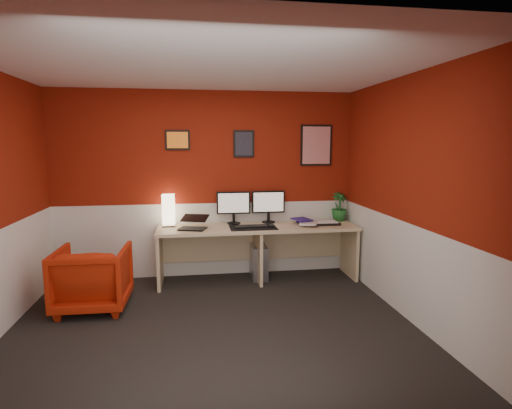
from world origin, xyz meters
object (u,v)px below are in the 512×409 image
Objects in this scene: desk at (258,253)px; zen_tray at (325,223)px; shoji_lamp at (169,211)px; armchair at (93,278)px; pc_tower at (259,261)px; potted_plant at (339,207)px; monitor_left at (234,203)px; laptop at (192,221)px; monitor_right at (268,202)px.

zen_tray is (0.92, -0.00, 0.38)m from desk.
shoji_lamp is 0.52× the size of armchair.
desk is 6.50× the size of shoji_lamp.
potted_plant is at bearing 6.29° from pc_tower.
monitor_left is at bearing 163.12° from pc_tower.
pc_tower is at bearing 30.59° from laptop.
monitor_left reaches higher than zen_tray.
desk is at bearing 179.88° from zen_tray.
pc_tower is (0.88, 0.19, -0.61)m from laptop.
potted_plant is at bearing 1.12° from shoji_lamp.
potted_plant reaches higher than laptop.
potted_plant is 3.31m from armchair.
monitor_right is at bearing 1.96° from monitor_left.
pc_tower is at bearing -156.98° from armchair.
laptop is 0.73× the size of pc_tower.
potted_plant is 0.52× the size of armchair.
potted_plant is 1.36m from pc_tower.
monitor_right is 0.76× the size of armchair.
pc_tower is (0.32, -0.10, -0.80)m from monitor_left.
monitor_left reaches higher than potted_plant.
laptop is 1.77m from zen_tray.
monitor_right reaches higher than zen_tray.
monitor_left is 0.86m from pc_tower.
pc_tower is 2.12m from armchair.
shoji_lamp reaches higher than desk.
zen_tray is at bearing 20.66° from laptop.
armchair reaches higher than pc_tower.
monitor_left is at bearing 46.26° from laptop.
laptop is 0.83× the size of potted_plant.
shoji_lamp is 1.34m from monitor_right.
zen_tray reaches higher than pc_tower.
armchair is at bearing -151.57° from monitor_left.
zen_tray is 0.40m from potted_plant.
shoji_lamp is at bearing 174.88° from zen_tray.
shoji_lamp is 0.69× the size of monitor_right.
zen_tray reaches higher than armchair.
shoji_lamp is 2.09m from zen_tray.
monitor_left is at bearing -179.55° from potted_plant.
shoji_lamp reaches higher than zen_tray.
monitor_right is at bearing 34.99° from laptop.
armchair is at bearing -166.82° from zen_tray.
shoji_lamp reaches higher than armchair.
shoji_lamp is at bearing -131.40° from armchair.
shoji_lamp is at bearing 177.36° from pc_tower.
zen_tray is at bearing -165.60° from armchair.
zen_tray is 0.88× the size of potted_plant.
shoji_lamp is at bearing -178.88° from potted_plant.
laptop is at bearing -166.99° from pc_tower.
monitor_right is 0.82m from pc_tower.
armchair is at bearing -133.10° from laptop.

